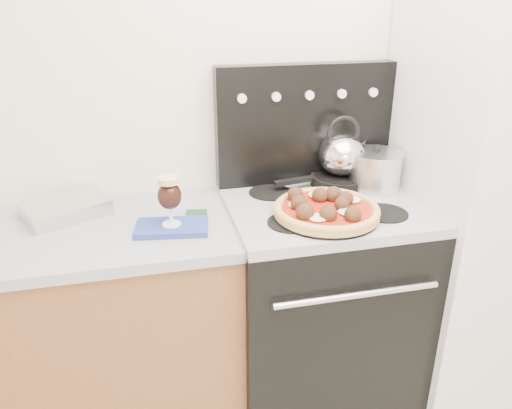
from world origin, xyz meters
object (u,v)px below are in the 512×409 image
object	(u,v)px
stove_body	(318,305)
stock_pot	(375,172)
oven_mitt	(172,227)
beer_glass	(170,201)
pizza	(327,208)
base_cabinet	(48,342)
pizza_pan	(326,216)
tea_kettle	(342,151)
skillet	(340,180)
fridge	(485,183)

from	to	relation	value
stove_body	stock_pot	world-z (taller)	stock_pot
oven_mitt	beer_glass	xyz separation A→B (m)	(0.00, 0.00, 0.10)
pizza	base_cabinet	bearing A→B (deg)	171.67
beer_glass	pizza_pan	size ratio (longest dim) A/B	0.49
stove_body	oven_mitt	bearing A→B (deg)	-173.87
tea_kettle	skillet	bearing A→B (deg)	-174.19
beer_glass	pizza_pan	world-z (taller)	beer_glass
skillet	fridge	bearing A→B (deg)	-18.92
beer_glass	tea_kettle	distance (m)	0.77
pizza	stock_pot	bearing A→B (deg)	37.30
pizza	skillet	size ratio (longest dim) A/B	1.55
skillet	tea_kettle	xyz separation A→B (m)	(0.00, 0.00, 0.13)
base_cabinet	fridge	xyz separation A→B (m)	(1.80, -0.05, 0.52)
tea_kettle	stock_pot	distance (m)	0.16
base_cabinet	skillet	bearing A→B (deg)	6.65
stove_body	pizza	xyz separation A→B (m)	(-0.04, -0.13, 0.52)
fridge	tea_kettle	world-z (taller)	fridge
stove_body	stock_pot	bearing A→B (deg)	20.59
stove_body	tea_kettle	size ratio (longest dim) A/B	4.08
stove_body	beer_glass	world-z (taller)	beer_glass
pizza	stock_pot	xyz separation A→B (m)	(0.30, 0.23, 0.04)
oven_mitt	stock_pot	xyz separation A→B (m)	(0.86, 0.16, 0.09)
fridge	stock_pot	distance (m)	0.46
stove_body	tea_kettle	distance (m)	0.67
skillet	stock_pot	size ratio (longest dim) A/B	1.18
stove_body	base_cabinet	bearing A→B (deg)	178.70
pizza	tea_kettle	distance (m)	0.37
base_cabinet	stock_pot	world-z (taller)	stock_pot
beer_glass	skillet	xyz separation A→B (m)	(0.74, 0.23, -0.07)
base_cabinet	tea_kettle	xyz separation A→B (m)	(1.24, 0.14, 0.64)
fridge	oven_mitt	xyz separation A→B (m)	(-1.30, -0.04, -0.04)
fridge	base_cabinet	bearing A→B (deg)	178.41
base_cabinet	tea_kettle	world-z (taller)	tea_kettle
pizza	tea_kettle	bearing A→B (deg)	59.63
stock_pot	tea_kettle	bearing A→B (deg)	148.48
base_cabinet	skillet	world-z (taller)	skillet
stove_body	beer_glass	bearing A→B (deg)	-173.87
stove_body	skillet	world-z (taller)	skillet
pizza_pan	skillet	bearing A→B (deg)	59.63
oven_mitt	tea_kettle	size ratio (longest dim) A/B	1.19
stove_body	stock_pot	xyz separation A→B (m)	(0.25, 0.10, 0.56)
beer_glass	tea_kettle	world-z (taller)	tea_kettle
beer_glass	tea_kettle	xyz separation A→B (m)	(0.74, 0.23, 0.06)
base_cabinet	stove_body	xyz separation A→B (m)	(1.10, -0.02, 0.01)
base_cabinet	oven_mitt	size ratio (longest dim) A/B	5.67
skillet	stock_pot	world-z (taller)	stock_pot
stove_body	fridge	size ratio (longest dim) A/B	0.46
fridge	pizza_pan	bearing A→B (deg)	-171.92
pizza	oven_mitt	bearing A→B (deg)	173.31
stove_body	fridge	distance (m)	0.87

